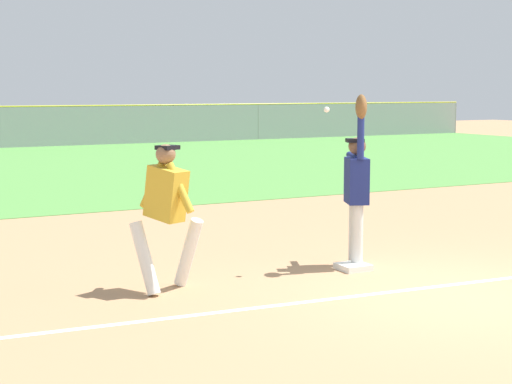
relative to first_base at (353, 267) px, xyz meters
The scene contains 9 objects.
ground_plane 1.69m from the first_base, 79.91° to the right, with size 80.49×80.49×0.00m, color tan.
outfield_grass 15.83m from the first_base, 88.93° to the left, with size 48.41×18.70×0.01m, color #549342.
chalk_foul_line 4.10m from the first_base, 167.32° to the right, with size 12.00×0.10×0.01m, color white.
first_base is the anchor object (origin of this frame).
fielder 1.10m from the first_base, 45.31° to the left, with size 0.47×0.86×2.28m.
runner 2.74m from the first_base, behind, with size 0.88×0.81×1.72m.
baseball 2.09m from the first_base, 167.40° to the left, with size 0.07×0.07×0.07m, color white.
parked_car_white 28.82m from the first_base, 86.13° to the left, with size 4.59×2.52×1.25m.
parked_car_silver 29.81m from the first_base, 75.87° to the left, with size 4.49×2.29×1.25m.
Camera 1 is at (-6.46, -6.98, 2.34)m, focal length 57.78 mm.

